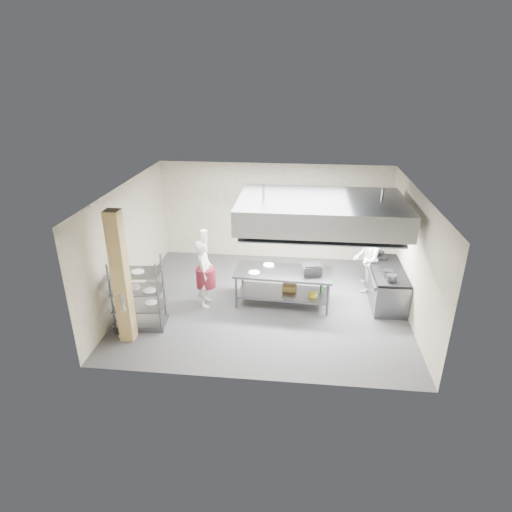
# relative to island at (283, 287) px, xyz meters

# --- Properties ---
(floor) EXTENTS (7.00, 7.00, 0.00)m
(floor) POSITION_rel_island_xyz_m (-0.45, -0.03, -0.46)
(floor) COLOR #2D2D2F
(floor) RESTS_ON ground
(ceiling) EXTENTS (7.00, 7.00, 0.00)m
(ceiling) POSITION_rel_island_xyz_m (-0.45, -0.03, 2.54)
(ceiling) COLOR silver
(ceiling) RESTS_ON wall_back
(wall_back) EXTENTS (7.00, 0.00, 7.00)m
(wall_back) POSITION_rel_island_xyz_m (-0.45, 2.97, 1.04)
(wall_back) COLOR gray
(wall_back) RESTS_ON ground
(wall_left) EXTENTS (0.00, 6.00, 6.00)m
(wall_left) POSITION_rel_island_xyz_m (-3.95, -0.03, 1.04)
(wall_left) COLOR gray
(wall_left) RESTS_ON ground
(wall_right) EXTENTS (0.00, 6.00, 6.00)m
(wall_right) POSITION_rel_island_xyz_m (3.05, -0.03, 1.04)
(wall_right) COLOR gray
(wall_right) RESTS_ON ground
(column) EXTENTS (0.30, 0.30, 3.00)m
(column) POSITION_rel_island_xyz_m (-3.35, -1.93, 1.04)
(column) COLOR tan
(column) RESTS_ON floor
(exhaust_hood) EXTENTS (4.00, 2.50, 0.60)m
(exhaust_hood) POSITION_rel_island_xyz_m (0.85, 0.37, 1.94)
(exhaust_hood) COLOR slate
(exhaust_hood) RESTS_ON ceiling
(hood_strip_a) EXTENTS (1.60, 0.12, 0.04)m
(hood_strip_a) POSITION_rel_island_xyz_m (-0.05, 0.37, 1.62)
(hood_strip_a) COLOR white
(hood_strip_a) RESTS_ON exhaust_hood
(hood_strip_b) EXTENTS (1.60, 0.12, 0.04)m
(hood_strip_b) POSITION_rel_island_xyz_m (1.75, 0.37, 1.62)
(hood_strip_b) COLOR white
(hood_strip_b) RESTS_ON exhaust_hood
(wall_shelf) EXTENTS (1.50, 0.28, 0.04)m
(wall_shelf) POSITION_rel_island_xyz_m (1.35, 2.81, 1.04)
(wall_shelf) COLOR slate
(wall_shelf) RESTS_ON wall_back
(island) EXTENTS (2.48, 1.14, 0.91)m
(island) POSITION_rel_island_xyz_m (0.00, 0.00, 0.00)
(island) COLOR slate
(island) RESTS_ON floor
(island_worktop) EXTENTS (2.48, 1.14, 0.06)m
(island_worktop) POSITION_rel_island_xyz_m (0.00, 0.00, 0.42)
(island_worktop) COLOR slate
(island_worktop) RESTS_ON island
(island_undershelf) EXTENTS (2.28, 1.03, 0.04)m
(island_undershelf) POSITION_rel_island_xyz_m (0.00, -0.00, -0.16)
(island_undershelf) COLOR slate
(island_undershelf) RESTS_ON island
(pass_rack) EXTENTS (1.21, 0.79, 1.71)m
(pass_rack) POSITION_rel_island_xyz_m (-3.25, -1.40, 0.40)
(pass_rack) COLOR gray
(pass_rack) RESTS_ON floor
(cooking_range) EXTENTS (0.80, 2.00, 0.84)m
(cooking_range) POSITION_rel_island_xyz_m (2.63, 0.47, -0.04)
(cooking_range) COLOR slate
(cooking_range) RESTS_ON floor
(range_top) EXTENTS (0.78, 1.96, 0.06)m
(range_top) POSITION_rel_island_xyz_m (2.63, 0.47, 0.41)
(range_top) COLOR black
(range_top) RESTS_ON cooking_range
(chef_head) EXTENTS (0.49, 0.69, 1.76)m
(chef_head) POSITION_rel_island_xyz_m (-1.95, -0.26, 0.42)
(chef_head) COLOR silver
(chef_head) RESTS_ON floor
(chef_line) EXTENTS (0.84, 0.99, 1.81)m
(chef_line) POSITION_rel_island_xyz_m (2.15, 1.00, 0.45)
(chef_line) COLOR silver
(chef_line) RESTS_ON floor
(chef_plating) EXTENTS (0.79, 1.10, 1.74)m
(chef_plating) POSITION_rel_island_xyz_m (-3.45, -1.78, 0.41)
(chef_plating) COLOR silver
(chef_plating) RESTS_ON floor
(griddle) EXTENTS (0.53, 0.46, 0.23)m
(griddle) POSITION_rel_island_xyz_m (0.69, -0.04, 0.57)
(griddle) COLOR slate
(griddle) RESTS_ON island_worktop
(wicker_basket) EXTENTS (0.36, 0.26, 0.15)m
(wicker_basket) POSITION_rel_island_xyz_m (0.16, 0.11, -0.06)
(wicker_basket) COLOR olive
(wicker_basket) RESTS_ON island_undershelf
(stockpot) EXTENTS (0.24, 0.24, 0.16)m
(stockpot) POSITION_rel_island_xyz_m (2.54, 0.03, 0.53)
(stockpot) COLOR gray
(stockpot) RESTS_ON range_top
(plate_stack) EXTENTS (0.28, 0.28, 0.05)m
(plate_stack) POSITION_rel_island_xyz_m (-3.25, -1.40, 0.09)
(plate_stack) COLOR white
(plate_stack) RESTS_ON pass_rack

